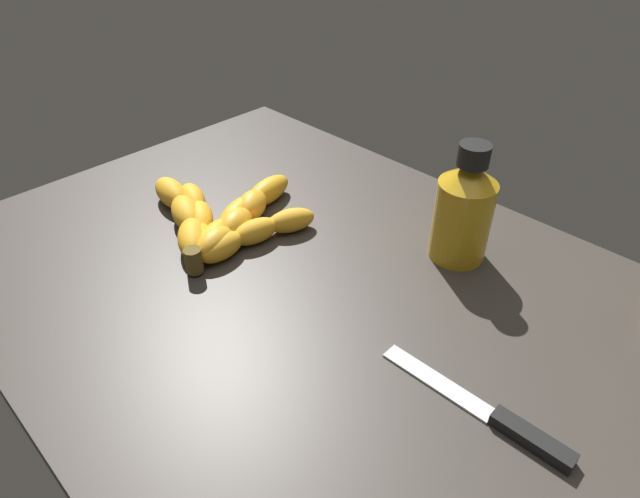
# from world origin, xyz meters

# --- Properties ---
(ground_plane) EXTENTS (0.89, 0.60, 0.04)m
(ground_plane) POSITION_xyz_m (0.00, 0.00, -0.02)
(ground_plane) COLOR #38332D
(banana_bunch) EXTENTS (0.23, 0.21, 0.04)m
(banana_bunch) POSITION_xyz_m (0.17, 0.01, 0.02)
(banana_bunch) COLOR gold
(banana_bunch) RESTS_ON ground_plane
(honey_bottle) EXTENTS (0.07, 0.07, 0.14)m
(honey_bottle) POSITION_xyz_m (-0.07, -0.16, 0.06)
(honey_bottle) COLOR gold
(honey_bottle) RESTS_ON ground_plane
(butter_knife) EXTENTS (0.18, 0.02, 0.01)m
(butter_knife) POSITION_xyz_m (-0.22, 0.01, 0.00)
(butter_knife) COLOR silver
(butter_knife) RESTS_ON ground_plane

